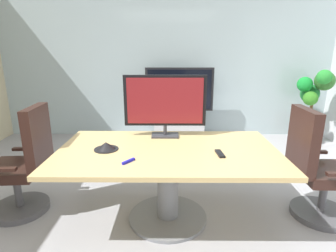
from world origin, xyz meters
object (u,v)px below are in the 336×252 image
object	(u,v)px
office_chair_left	(24,170)
remote_control	(220,154)
tv_monitor	(165,102)
potted_plant	(313,99)
office_chair_right	(316,174)
conference_table	(168,167)
conference_phone	(106,146)
wall_display_unit	(179,116)

from	to	relation	value
office_chair_left	remote_control	xyz separation A→B (m)	(1.88, -0.25, 0.28)
office_chair_left	tv_monitor	bearing A→B (deg)	97.38
office_chair_left	potted_plant	distance (m)	4.49
remote_control	office_chair_right	bearing A→B (deg)	5.14
tv_monitor	remote_control	distance (m)	0.80
conference_table	office_chair_left	xyz separation A→B (m)	(-1.42, 0.12, -0.09)
tv_monitor	potted_plant	distance (m)	3.17
office_chair_right	conference_phone	size ratio (longest dim) A/B	4.95
wall_display_unit	conference_phone	xyz separation A→B (m)	(-0.75, -2.47, 0.31)
office_chair_left	office_chair_right	distance (m)	2.85
conference_phone	remote_control	bearing A→B (deg)	-6.54
potted_plant	conference_phone	xyz separation A→B (m)	(-3.05, -2.31, -0.04)
conference_table	remote_control	bearing A→B (deg)	-15.98
potted_plant	remote_control	xyz separation A→B (m)	(-2.04, -2.42, -0.06)
office_chair_left	remote_control	world-z (taller)	office_chair_left
conference_phone	conference_table	bearing A→B (deg)	1.38
office_chair_left	potted_plant	size ratio (longest dim) A/B	0.84
office_chair_left	conference_phone	bearing A→B (deg)	77.13
tv_monitor	remote_control	xyz separation A→B (m)	(0.48, -0.53, -0.35)
conference_table	conference_phone	bearing A→B (deg)	-178.62
office_chair_right	remote_control	world-z (taller)	office_chair_right
office_chair_right	tv_monitor	bearing A→B (deg)	77.23
office_chair_left	potted_plant	world-z (taller)	potted_plant
potted_plant	conference_table	bearing A→B (deg)	-137.36
tv_monitor	wall_display_unit	xyz separation A→B (m)	(0.22, 2.06, -0.64)
wall_display_unit	tv_monitor	bearing A→B (deg)	-95.98
potted_plant	conference_phone	world-z (taller)	potted_plant
tv_monitor	conference_phone	distance (m)	0.75
potted_plant	conference_phone	distance (m)	3.83
office_chair_right	potted_plant	world-z (taller)	potted_plant
tv_monitor	remote_control	world-z (taller)	tv_monitor
conference_table	office_chair_left	distance (m)	1.43
wall_display_unit	office_chair_left	bearing A→B (deg)	-124.52
conference_table	office_chair_left	bearing A→B (deg)	175.07
office_chair_right	tv_monitor	xyz separation A→B (m)	(-1.45, 0.35, 0.62)
conference_table	potted_plant	xyz separation A→B (m)	(2.49, 2.29, 0.25)
wall_display_unit	remote_control	bearing A→B (deg)	-84.07
office_chair_right	potted_plant	distance (m)	2.51
office_chair_right	remote_control	bearing A→B (deg)	101.29
office_chair_left	tv_monitor	distance (m)	1.55
conference_table	potted_plant	world-z (taller)	potted_plant
conference_table	office_chair_right	world-z (taller)	office_chair_right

